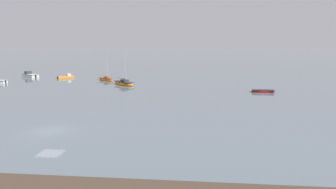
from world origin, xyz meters
TOP-DOWN VIEW (x-y plane):
  - ground_plane at (0.00, 0.00)m, footprint 800.00×800.00m
  - sailboat_moored_0 at (-0.96, 38.32)m, footprint 6.18×6.24m
  - rowboat_moored_0 at (27.49, 30.53)m, footprint 4.52×1.80m
  - motorboat_moored_2 at (-18.50, 50.16)m, footprint 4.50×4.10m
  - sailboat_moored_1 at (-7.15, 45.94)m, footprint 5.08×4.43m
  - motorboat_moored_4 at (-30.08, 51.96)m, footprint 6.01×4.93m

SIDE VIEW (x-z plane):
  - ground_plane at x=0.00m, z-range 0.00..0.00m
  - rowboat_moored_0 at x=27.49m, z-range -0.16..0.54m
  - sailboat_moored_1 at x=-7.15m, z-range -2.65..3.15m
  - motorboat_moored_2 at x=-18.50m, z-range -0.60..1.12m
  - sailboat_moored_0 at x=-0.96m, z-range -3.43..4.08m
  - motorboat_moored_4 at x=-30.08m, z-range -0.78..1.45m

